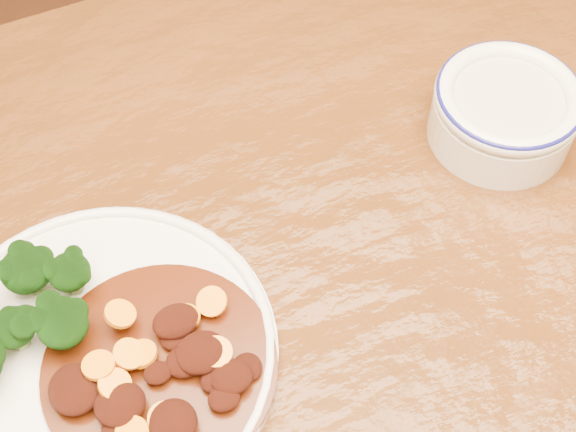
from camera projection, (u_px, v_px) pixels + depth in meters
name	position (u px, v px, depth m)	size (l,w,h in m)	color
dining_table	(371.00, 360.00, 0.69)	(1.52, 0.93, 0.75)	#562B0F
dinner_plate	(100.00, 356.00, 0.59)	(0.27, 0.27, 0.02)	white
broccoli_florets	(15.00, 310.00, 0.58)	(0.12, 0.10, 0.05)	#7B9C50
mince_stew	(165.00, 372.00, 0.57)	(0.17, 0.17, 0.03)	#461E07
dip_bowl	(505.00, 111.00, 0.70)	(0.13, 0.13, 0.06)	white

